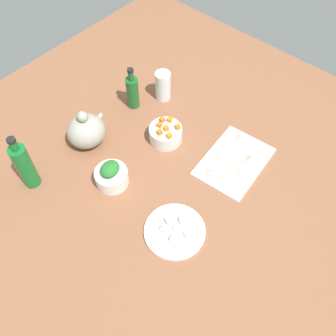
{
  "coord_description": "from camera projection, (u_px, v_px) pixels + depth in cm",
  "views": [
    {
      "loc": [
        -60.86,
        -53.21,
        121.19
      ],
      "look_at": [
        0.0,
        0.0,
        8.0
      ],
      "focal_mm": 39.87,
      "sensor_mm": 36.0,
      "label": 1
    }
  ],
  "objects": [
    {
      "name": "dumpling_5",
      "position": [
        225.0,
        178.0,
        1.4
      ],
      "size": [
        5.64,
        6.1,
        2.29
      ],
      "primitive_type": "pyramid",
      "rotation": [
        0.0,
        0.0,
        4.95
      ],
      "color": "beige",
      "rests_on": "cutting_board"
    },
    {
      "name": "teapot",
      "position": [
        86.0,
        131.0,
        1.48
      ],
      "size": [
        17.17,
        14.99,
        16.88
      ],
      "color": "#A09D91",
      "rests_on": "tabletop"
    },
    {
      "name": "tofu_cube_3",
      "position": [
        164.0,
        229.0,
        1.27
      ],
      "size": [
        2.39,
        2.39,
        2.2
      ],
      "primitive_type": "cube",
      "rotation": [
        0.0,
        0.0,
        0.09
      ],
      "color": "#EBE9C9",
      "rests_on": "plate_tofu"
    },
    {
      "name": "chopped_greens_mound",
      "position": [
        110.0,
        169.0,
        1.35
      ],
      "size": [
        9.3,
        8.47,
        4.25
      ],
      "primitive_type": "ellipsoid",
      "rotation": [
        0.0,
        0.0,
        0.27
      ],
      "color": "#25722C",
      "rests_on": "bowl_greens"
    },
    {
      "name": "drinking_glass_0",
      "position": [
        163.0,
        86.0,
        1.63
      ],
      "size": [
        6.84,
        6.84,
        13.4
      ],
      "primitive_type": "cylinder",
      "color": "white",
      "rests_on": "tabletop"
    },
    {
      "name": "carrot_cube_5",
      "position": [
        162.0,
        120.0,
        1.5
      ],
      "size": [
        1.96,
        1.96,
        1.8
      ],
      "primitive_type": "cube",
      "rotation": [
        0.0,
        0.0,
        3.05
      ],
      "color": "orange",
      "rests_on": "bowl_carrots"
    },
    {
      "name": "bottle_1",
      "position": [
        24.0,
        165.0,
        1.33
      ],
      "size": [
        6.09,
        6.09,
        25.32
      ],
      "color": "#166D2C",
      "rests_on": "tabletop"
    },
    {
      "name": "carrot_cube_4",
      "position": [
        170.0,
        120.0,
        1.5
      ],
      "size": [
        2.14,
        2.14,
        1.8
      ],
      "primitive_type": "cube",
      "rotation": [
        0.0,
        0.0,
        1.79
      ],
      "color": "orange",
      "rests_on": "bowl_carrots"
    },
    {
      "name": "dumpling_3",
      "position": [
        240.0,
        171.0,
        1.42
      ],
      "size": [
        5.2,
        4.81,
        2.4
      ],
      "primitive_type": "pyramid",
      "rotation": [
        0.0,
        0.0,
        3.42
      ],
      "color": "beige",
      "rests_on": "cutting_board"
    },
    {
      "name": "bottle_0",
      "position": [
        133.0,
        92.0,
        1.59
      ],
      "size": [
        5.29,
        5.29,
        19.99
      ],
      "color": "#1B5C26",
      "rests_on": "tabletop"
    },
    {
      "name": "tofu_cube_5",
      "position": [
        188.0,
        234.0,
        1.26
      ],
      "size": [
        2.92,
        2.92,
        2.2
      ],
      "primitive_type": "cube",
      "rotation": [
        0.0,
        0.0,
        2.71
      ],
      "color": "white",
      "rests_on": "plate_tofu"
    },
    {
      "name": "plate_tofu",
      "position": [
        175.0,
        231.0,
        1.29
      ],
      "size": [
        21.41,
        21.41,
        1.2
      ],
      "primitive_type": "cylinder",
      "color": "white",
      "rests_on": "tabletop"
    },
    {
      "name": "tofu_cube_0",
      "position": [
        169.0,
        220.0,
        1.29
      ],
      "size": [
        2.88,
        2.88,
        2.2
      ],
      "primitive_type": "cube",
      "rotation": [
        0.0,
        0.0,
        1.18
      ],
      "color": "#E5F6D0",
      "rests_on": "plate_tofu"
    },
    {
      "name": "tofu_cube_4",
      "position": [
        174.0,
        239.0,
        1.25
      ],
      "size": [
        2.88,
        2.88,
        2.2
      ],
      "primitive_type": "cube",
      "rotation": [
        0.0,
        0.0,
        0.4
      ],
      "color": "white",
      "rests_on": "plate_tofu"
    },
    {
      "name": "carrot_cube_1",
      "position": [
        169.0,
        136.0,
        1.45
      ],
      "size": [
        2.13,
        2.13,
        1.8
      ],
      "primitive_type": "cube",
      "rotation": [
        0.0,
        0.0,
        1.37
      ],
      "color": "orange",
      "rests_on": "bowl_carrots"
    },
    {
      "name": "bowl_greens",
      "position": [
        112.0,
        177.0,
        1.39
      ],
      "size": [
        12.38,
        12.38,
        6.34
      ],
      "primitive_type": "cylinder",
      "color": "white",
      "rests_on": "tabletop"
    },
    {
      "name": "carrot_cube_2",
      "position": [
        159.0,
        125.0,
        1.48
      ],
      "size": [
        2.29,
        2.29,
        1.8
      ],
      "primitive_type": "cube",
      "rotation": [
        0.0,
        0.0,
        1.9
      ],
      "color": "orange",
      "rests_on": "bowl_carrots"
    },
    {
      "name": "dumpling_2",
      "position": [
        219.0,
        158.0,
        1.45
      ],
      "size": [
        4.92,
        4.64,
        2.77
      ],
      "primitive_type": "pyramid",
      "rotation": [
        0.0,
        0.0,
        0.24
      ],
      "color": "beige",
      "rests_on": "cutting_board"
    },
    {
      "name": "cutting_board",
      "position": [
        234.0,
        162.0,
        1.46
      ],
      "size": [
        32.01,
        24.14,
        1.0
      ],
      "primitive_type": "cube",
      "rotation": [
        0.0,
        0.0,
        0.09
      ],
      "color": "white",
      "rests_on": "tabletop"
    },
    {
      "name": "carrot_cube_3",
      "position": [
        178.0,
        127.0,
        1.48
      ],
      "size": [
        2.4,
        2.4,
        1.8
      ],
      "primitive_type": "cube",
      "rotation": [
        0.0,
        0.0,
        2.69
      ],
      "color": "orange",
      "rests_on": "bowl_carrots"
    },
    {
      "name": "carrot_cube_0",
      "position": [
        160.0,
        132.0,
        1.46
      ],
      "size": [
        2.19,
        2.19,
        1.8
      ],
      "primitive_type": "cube",
      "rotation": [
        0.0,
        0.0,
        1.32
      ],
      "color": "orange",
      "rests_on": "bowl_carrots"
    },
    {
      "name": "dumpling_4",
      "position": [
        252.0,
        159.0,
        1.45
      ],
      "size": [
        6.3,
        6.09,
        3.18
      ],
      "primitive_type": "pyramid",
      "rotation": [
        0.0,
        0.0,
        5.89
      ],
      "color": "beige",
      "rests_on": "cutting_board"
    },
    {
      "name": "dumpling_0",
      "position": [
        241.0,
        137.0,
        1.51
      ],
      "size": [
        4.76,
        5.46,
        3.17
      ],
      "primitive_type": "pyramid",
      "rotation": [
        0.0,
        0.0,
        1.54
      ],
      "color": "beige",
      "rests_on": "cutting_board"
    },
    {
      "name": "dumpling_1",
      "position": [
        212.0,
        172.0,
        1.41
      ],
      "size": [
        6.4,
        6.16,
        2.63
      ],
      "primitive_type": "pyramid",
      "rotation": [
        0.0,
        0.0,
        5.95
      ],
      "color": "beige",
      "rests_on": "cutting_board"
    },
    {
      "name": "tabletop",
      "position": [
        168.0,
        178.0,
        1.44
      ],
      "size": [
        190.0,
        190.0,
        3.0
      ],
      "primitive_type": "cube",
      "color": "brown",
      "rests_on": "ground"
    },
    {
      "name": "bowl_carrots",
      "position": [
        166.0,
        134.0,
        1.51
      ],
      "size": [
        13.33,
        13.33,
        6.48
      ],
      "primitive_type": "cylinder",
      "color": "white",
      "rests_on": "tabletop"
    },
    {
      "name": "carrot_cube_6",
      "position": [
        166.0,
        128.0,
        1.47
      ],
      "size": [
        2.36,
        2.36,
        1.8
      ],
      "primitive_type": "cube",
      "rotation": [
        0.0,
        0.0,
        2.74
      ],
      "color": "orange",
      "rests_on": "bowl_carrots"
    },
    {
      "name": "tofu_cube_2",
      "position": [
        177.0,
        229.0,
        1.27
      ],
      "size": [
        2.81,
        2.81,
        2.2
      ],
      "primitive_type": "cube",
      "rotation": [
        0.0,
        0.0,
        1.91
      ],
      "color": "white",
      "rests_on": "plate_tofu"
    },
    {
      "name": "tofu_cube_1",
      "position": [
        183.0,
        220.0,
        1.29
      ],
      "size": [
        3.05,
        3.05,
        2.2
      ],
      "primitive_type": "cube",
      "rotation": [
        0.0,
        0.0,
        2.55
      ],
      "color": "#E6EBCB",
      "rests_on": "plate_tofu"
    }
  ]
}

